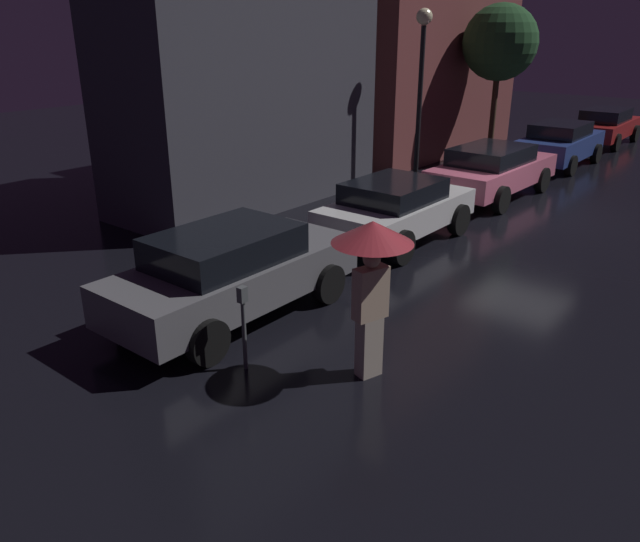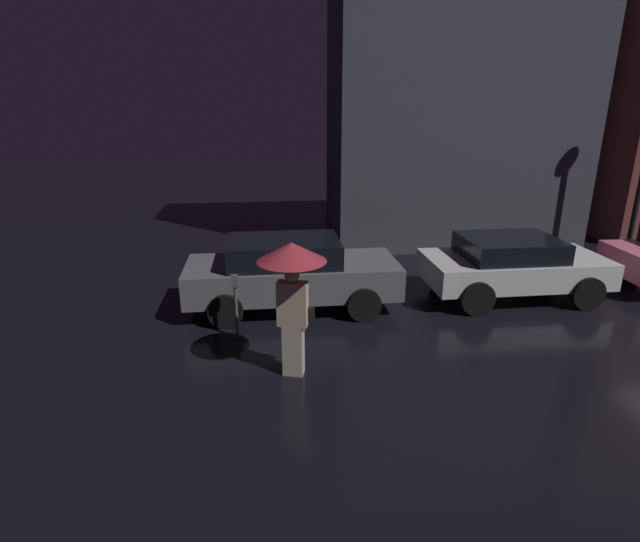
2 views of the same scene
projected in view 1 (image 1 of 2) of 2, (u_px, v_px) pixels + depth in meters
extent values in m
plane|color=black|center=(528.00, 214.00, 15.94)|extent=(60.00, 60.00, 0.00)
cube|color=#3D3D47|center=(242.00, 13.00, 15.44)|extent=(7.48, 3.00, 9.54)
cube|color=brown|center=(431.00, 8.00, 22.05)|extent=(8.86, 3.00, 10.10)
cube|color=slate|center=(235.00, 277.00, 10.16)|extent=(4.42, 1.73, 0.67)
cube|color=black|center=(225.00, 246.00, 9.82)|extent=(2.30, 1.52, 0.50)
cylinder|color=black|center=(257.00, 261.00, 11.78)|extent=(0.69, 0.22, 0.69)
cylinder|color=black|center=(328.00, 284.00, 10.77)|extent=(0.69, 0.22, 0.69)
cylinder|color=black|center=(134.00, 309.00, 9.80)|extent=(0.69, 0.22, 0.69)
cylinder|color=black|center=(208.00, 342.00, 8.79)|extent=(0.69, 0.22, 0.69)
cube|color=silver|center=(397.00, 212.00, 13.79)|extent=(3.95, 1.84, 0.58)
cube|color=black|center=(394.00, 191.00, 13.48)|extent=(2.05, 1.61, 0.44)
cylinder|color=black|center=(392.00, 206.00, 15.31)|extent=(0.72, 0.22, 0.72)
cylinder|color=black|center=(459.00, 220.00, 14.24)|extent=(0.72, 0.22, 0.72)
cylinder|color=black|center=(330.00, 230.00, 13.55)|extent=(0.72, 0.22, 0.72)
cylinder|color=black|center=(402.00, 247.00, 12.48)|extent=(0.72, 0.22, 0.72)
cube|color=#DB6684|center=(492.00, 173.00, 17.29)|extent=(4.56, 1.93, 0.62)
cube|color=black|center=(492.00, 155.00, 16.96)|extent=(2.39, 1.66, 0.45)
cylinder|color=black|center=(483.00, 171.00, 18.95)|extent=(0.71, 0.22, 0.71)
cylinder|color=black|center=(542.00, 180.00, 17.88)|extent=(0.71, 0.22, 0.71)
cylinder|color=black|center=(438.00, 189.00, 16.93)|extent=(0.71, 0.22, 0.71)
cylinder|color=black|center=(501.00, 200.00, 15.86)|extent=(0.71, 0.22, 0.71)
cube|color=navy|center=(560.00, 146.00, 21.12)|extent=(4.19, 1.75, 0.69)
cube|color=black|center=(561.00, 130.00, 20.79)|extent=(2.18, 1.52, 0.44)
cylinder|color=black|center=(548.00, 148.00, 22.68)|extent=(0.66, 0.22, 0.66)
cylinder|color=black|center=(596.00, 153.00, 21.68)|extent=(0.66, 0.22, 0.66)
cylinder|color=black|center=(519.00, 159.00, 20.82)|extent=(0.66, 0.22, 0.66)
cylinder|color=black|center=(571.00, 166.00, 19.82)|extent=(0.66, 0.22, 0.66)
cube|color=maroon|center=(605.00, 128.00, 24.99)|extent=(4.40, 1.72, 0.59)
cube|color=black|center=(606.00, 115.00, 24.66)|extent=(2.30, 1.49, 0.48)
cylinder|color=black|center=(593.00, 129.00, 26.56)|extent=(0.67, 0.22, 0.67)
cylinder|color=black|center=(635.00, 133.00, 25.59)|extent=(0.67, 0.22, 0.67)
cylinder|color=black|center=(572.00, 138.00, 24.60)|extent=(0.67, 0.22, 0.67)
cylinder|color=black|center=(616.00, 143.00, 23.63)|extent=(0.67, 0.22, 0.67)
cube|color=beige|center=(369.00, 346.00, 8.48)|extent=(0.37, 0.30, 0.87)
cube|color=#D1B293|center=(371.00, 293.00, 8.19)|extent=(0.51, 0.34, 0.72)
sphere|color=tan|center=(372.00, 259.00, 8.01)|extent=(0.23, 0.23, 0.23)
cylinder|color=black|center=(371.00, 274.00, 8.09)|extent=(0.02, 0.02, 0.84)
cone|color=#B2333D|center=(373.00, 232.00, 7.88)|extent=(1.07, 1.07, 0.29)
cube|color=black|center=(381.00, 299.00, 8.44)|extent=(0.18, 0.14, 0.22)
cylinder|color=#4C5154|center=(244.00, 336.00, 8.60)|extent=(0.06, 0.06, 1.03)
cube|color=#4C5154|center=(242.00, 295.00, 8.37)|extent=(0.12, 0.10, 0.22)
cylinder|color=black|center=(419.00, 110.00, 17.76)|extent=(0.14, 0.14, 4.49)
sphere|color=#F9EAB7|center=(424.00, 17.00, 16.85)|extent=(0.44, 0.44, 0.44)
cylinder|color=#473323|center=(493.00, 119.00, 21.72)|extent=(0.20, 0.20, 2.89)
sphere|color=#234C28|center=(500.00, 42.00, 20.79)|extent=(2.49, 2.49, 2.49)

